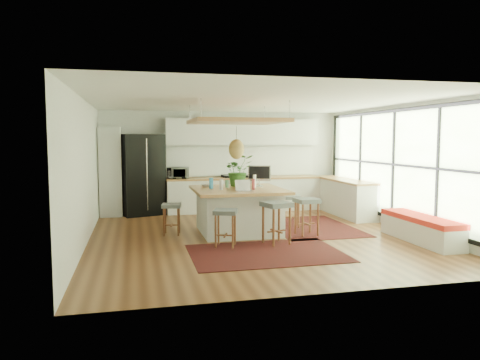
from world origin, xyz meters
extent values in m
plane|color=#4F2B16|center=(0.00, 0.00, 0.00)|extent=(7.00, 7.00, 0.00)
plane|color=white|center=(0.00, 0.00, 2.70)|extent=(7.00, 7.00, 0.00)
plane|color=silver|center=(0.00, 3.50, 1.35)|extent=(6.50, 0.00, 6.50)
plane|color=silver|center=(0.00, -3.50, 1.35)|extent=(6.50, 0.00, 6.50)
plane|color=silver|center=(-3.25, 0.00, 1.35)|extent=(0.00, 7.00, 7.00)
plane|color=silver|center=(3.25, 0.00, 1.35)|extent=(0.00, 7.00, 7.00)
cube|color=beige|center=(-2.95, 3.18, 1.12)|extent=(0.55, 0.60, 2.25)
cube|color=beige|center=(0.55, 3.18, 0.44)|extent=(4.20, 0.60, 0.88)
cube|color=brown|center=(0.55, 3.18, 0.90)|extent=(4.24, 0.64, 0.05)
cube|color=white|center=(0.55, 3.48, 1.35)|extent=(4.20, 0.02, 0.80)
cube|color=beige|center=(0.55, 3.32, 2.15)|extent=(4.20, 0.34, 0.70)
cube|color=beige|center=(2.93, 2.00, 0.44)|extent=(0.60, 2.50, 0.88)
cube|color=brown|center=(2.93, 2.00, 0.90)|extent=(0.64, 2.54, 0.05)
cube|color=black|center=(-0.18, -1.39, 0.01)|extent=(2.60, 1.80, 0.01)
cube|color=black|center=(1.44, 0.62, 0.01)|extent=(1.80, 2.60, 0.01)
imported|color=#A5A5AA|center=(-1.25, 3.17, 1.11)|extent=(0.59, 0.40, 0.36)
imported|color=#1E4C19|center=(-0.15, 0.88, 1.20)|extent=(0.75, 0.80, 0.54)
imported|color=white|center=(-0.85, 0.95, 0.96)|extent=(0.29, 0.29, 0.06)
cylinder|color=#3081C1|center=(-0.80, 0.53, 1.03)|extent=(0.07, 0.07, 0.19)
cylinder|color=silver|center=(-0.65, 0.28, 1.03)|extent=(0.07, 0.07, 0.19)
cylinder|color=#A4363C|center=(0.00, 0.13, 1.03)|extent=(0.07, 0.07, 0.19)
cylinder|color=white|center=(0.10, 0.48, 1.03)|extent=(0.07, 0.07, 0.19)
cylinder|color=#4D815D|center=(-0.45, 0.68, 1.03)|extent=(0.07, 0.07, 0.19)
camera|label=1|loc=(-2.34, -8.68, 1.96)|focal=33.74mm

